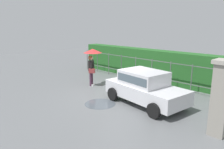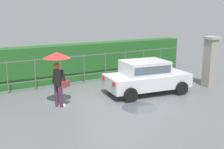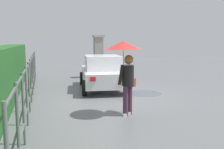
# 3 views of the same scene
# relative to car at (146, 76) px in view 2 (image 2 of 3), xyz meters

# --- Properties ---
(ground_plane) EXTENTS (40.00, 40.00, 0.00)m
(ground_plane) POSITION_rel_car_xyz_m (-1.65, 0.04, -0.80)
(ground_plane) COLOR slate
(car) EXTENTS (3.89, 2.21, 1.48)m
(car) POSITION_rel_car_xyz_m (0.00, 0.00, 0.00)
(car) COLOR silver
(car) RESTS_ON ground
(pedestrian) EXTENTS (1.03, 1.03, 2.11)m
(pedestrian) POSITION_rel_car_xyz_m (-3.95, 0.28, 0.80)
(pedestrian) COLOR #47283D
(pedestrian) RESTS_ON ground
(gate_pillar) EXTENTS (0.60, 0.60, 2.42)m
(gate_pillar) POSITION_rel_car_xyz_m (3.34, -0.58, 0.44)
(gate_pillar) COLOR gray
(gate_pillar) RESTS_ON ground
(fence_section) EXTENTS (12.26, 0.05, 1.50)m
(fence_section) POSITION_rel_car_xyz_m (-1.70, 2.91, 0.02)
(fence_section) COLOR #59605B
(fence_section) RESTS_ON ground
(hedge_row) EXTENTS (13.21, 0.90, 1.90)m
(hedge_row) POSITION_rel_car_xyz_m (-1.70, 3.88, 0.15)
(hedge_row) COLOR #235B23
(hedge_row) RESTS_ON ground
(puddle_near) EXTENTS (1.38, 1.38, 0.00)m
(puddle_near) POSITION_rel_car_xyz_m (-1.34, -1.43, -0.80)
(puddle_near) COLOR #4C545B
(puddle_near) RESTS_ON ground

